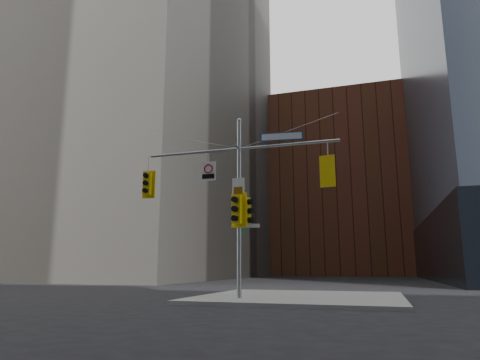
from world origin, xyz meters
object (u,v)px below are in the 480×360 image
Objects in this scene: traffic_light_west_arm at (147,184)px; traffic_light_east_arm at (329,172)px; traffic_light_pole_side at (247,211)px; regulatory_sign_arm at (208,171)px; street_sign_blade at (282,137)px; traffic_light_pole_front at (237,210)px; signal_assembly at (239,187)px.

traffic_light_east_arm is (7.67, -0.01, -0.00)m from traffic_light_west_arm.
traffic_light_west_arm is 7.67m from traffic_light_east_arm.
regulatory_sign_arm is (-1.64, -0.02, 1.74)m from traffic_light_pole_side.
traffic_light_east_arm is 1.12× the size of traffic_light_pole_side.
traffic_light_pole_side is 0.65× the size of street_sign_blade.
traffic_light_east_arm reaches higher than traffic_light_pole_front.
street_sign_blade reaches higher than traffic_light_pole_front.
traffic_light_west_arm is at bearing -175.94° from traffic_light_pole_front.
traffic_light_pole_side is 1.37× the size of regulatory_sign_arm.
street_sign_blade is at bearing 16.63° from traffic_light_pole_front.
traffic_light_west_arm is at bearing 173.37° from street_sign_blade.
regulatory_sign_arm is at bearing 105.15° from traffic_light_pole_side.
traffic_light_pole_side is 0.42m from traffic_light_pole_front.
street_sign_blade is (1.76, 0.27, 2.87)m from traffic_light_pole_front.
traffic_light_west_arm reaches higher than traffic_light_pole_side.
signal_assembly is 7.40× the size of traffic_light_pole_side.
regulatory_sign_arm is at bearing 177.36° from traffic_light_pole_front.
traffic_light_west_arm is (-4.14, 0.01, 0.38)m from signal_assembly.
traffic_light_east_arm reaches higher than traffic_light_pole_side.
traffic_light_west_arm is 2.85m from regulatory_sign_arm.
street_sign_blade reaches higher than traffic_light_east_arm.
traffic_light_pole_front is 1.72× the size of regulatory_sign_arm.
signal_assembly is 2.61m from street_sign_blade.
traffic_light_pole_front is 2.16m from regulatory_sign_arm.
traffic_light_west_arm is 4.67m from traffic_light_pole_side.
traffic_light_west_arm is 0.72× the size of street_sign_blade.
traffic_light_east_arm is 4.86m from regulatory_sign_arm.
traffic_light_west_arm is 4.36m from traffic_light_pole_front.
signal_assembly reaches higher than street_sign_blade.
traffic_light_east_arm is (3.53, 0.00, 0.38)m from signal_assembly.
regulatory_sign_arm reaches higher than traffic_light_east_arm.
traffic_light_west_arm is at bearing 104.38° from traffic_light_pole_side.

